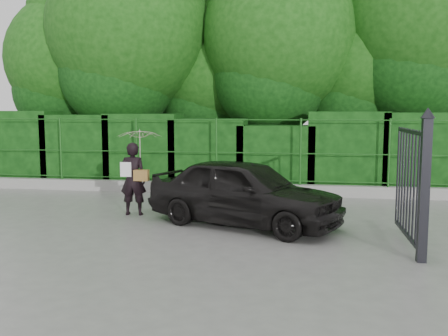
# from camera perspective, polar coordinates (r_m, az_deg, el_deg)

# --- Properties ---
(ground) EXTENTS (80.00, 80.00, 0.00)m
(ground) POSITION_cam_1_polar(r_m,az_deg,el_deg) (9.73, -7.88, -7.21)
(ground) COLOR gray
(kerb) EXTENTS (14.00, 0.25, 0.30)m
(kerb) POSITION_cam_1_polar(r_m,az_deg,el_deg) (13.98, -2.49, -2.27)
(kerb) COLOR #9E9E99
(kerb) RESTS_ON ground
(fence) EXTENTS (14.13, 0.06, 1.80)m
(fence) POSITION_cam_1_polar(r_m,az_deg,el_deg) (13.81, -1.61, 2.01)
(fence) COLOR #1A5318
(fence) RESTS_ON kerb
(hedge) EXTENTS (14.20, 1.20, 2.29)m
(hedge) POSITION_cam_1_polar(r_m,az_deg,el_deg) (14.85, -1.85, 1.88)
(hedge) COLOR black
(hedge) RESTS_ON ground
(trees) EXTENTS (17.10, 6.15, 8.08)m
(trees) POSITION_cam_1_polar(r_m,az_deg,el_deg) (17.00, 3.60, 14.43)
(trees) COLOR black
(trees) RESTS_ON ground
(gate) EXTENTS (0.22, 2.33, 2.36)m
(gate) POSITION_cam_1_polar(r_m,az_deg,el_deg) (8.57, 21.24, -1.41)
(gate) COLOR black
(gate) RESTS_ON ground
(woman) EXTENTS (0.95, 0.97, 1.91)m
(woman) POSITION_cam_1_polar(r_m,az_deg,el_deg) (11.14, -9.84, 1.10)
(woman) COLOR black
(woman) RESTS_ON ground
(car) EXTENTS (4.32, 3.06, 1.37)m
(car) POSITION_cam_1_polar(r_m,az_deg,el_deg) (10.05, 2.30, -2.73)
(car) COLOR black
(car) RESTS_ON ground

